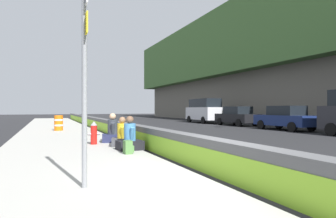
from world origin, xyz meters
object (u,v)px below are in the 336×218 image
fire_hydrant (94,133)px  seated_person_foreground (130,139)px  seated_person_middle (122,137)px  parked_car_fourth (237,116)px  seated_person_rear (113,133)px  backpack (128,147)px  construction_barrel (59,123)px  parked_car_third (285,118)px  parked_car_midline (204,110)px  route_sign_post (85,67)px

fire_hydrant → seated_person_foreground: size_ratio=0.78×
seated_person_middle → parked_car_fourth: 17.02m
seated_person_rear → backpack: seated_person_rear is taller
fire_hydrant → parked_car_fourth: parked_car_fourth is taller
backpack → construction_barrel: 10.88m
seated_person_middle → seated_person_rear: seated_person_rear is taller
fire_hydrant → parked_car_third: size_ratio=0.19×
fire_hydrant → backpack: 2.85m
seated_person_foreground → parked_car_midline: (17.52, -12.94, 0.86)m
route_sign_post → parked_car_midline: bearing=-34.4°
backpack → route_sign_post: bearing=153.7°
parked_car_fourth → fire_hydrant: bearing=125.6°
backpack → parked_car_midline: bearing=-35.8°
seated_person_foreground → backpack: seated_person_foreground is taller
seated_person_foreground → parked_car_third: bearing=-64.6°
route_sign_post → parked_car_midline: (21.70, -14.89, -0.86)m
seated_person_foreground → parked_car_midline: parked_car_midline is taller
seated_person_middle → parked_car_fourth: parked_car_fourth is taller
construction_barrel → parked_car_third: size_ratio=0.21×
parked_car_midline → seated_person_rear: bearing=139.2°
seated_person_middle → fire_hydrant: bearing=44.4°
parked_car_fourth → parked_car_third: bearing=178.0°
seated_person_rear → backpack: 3.30m
fire_hydrant → parked_car_fourth: size_ratio=0.20×
route_sign_post → construction_barrel: (14.14, -0.11, -1.59)m
seated_person_rear → construction_barrel: size_ratio=1.24×
fire_hydrant → seated_person_foreground: bearing=-155.9°
construction_barrel → seated_person_foreground: bearing=-169.5°
route_sign_post → seated_person_middle: route_sign_post is taller
seated_person_rear → parked_car_fourth: 16.19m
route_sign_post → parked_car_fourth: (16.14, -15.03, -1.35)m
parked_car_midline → seated_person_middle: bearing=141.8°
seated_person_middle → seated_person_rear: 1.43m
parked_car_midline → seated_person_foreground: bearing=143.5°
parked_car_third → parked_car_midline: bearing=-0.3°
seated_person_foreground → backpack: size_ratio=2.80×
route_sign_post → parked_car_fourth: route_sign_post is taller
seated_person_rear → construction_barrel: seated_person_rear is taller
seated_person_foreground → seated_person_middle: size_ratio=1.06×
construction_barrel → parked_car_midline: 16.62m
fire_hydrant → backpack: fire_hydrant is taller
parked_car_third → parked_car_midline: (11.40, -0.06, 0.49)m
seated_person_foreground → parked_car_midline: 21.79m
seated_person_rear → parked_car_midline: parked_car_midline is taller
seated_person_middle → backpack: seated_person_middle is taller
route_sign_post → seated_person_middle: bearing=-20.4°
construction_barrel → parked_car_fourth: bearing=-82.4°
parked_car_fourth → parked_car_midline: (5.57, 0.14, 0.49)m
backpack → construction_barrel: construction_barrel is taller
seated_person_middle → parked_car_third: size_ratio=0.24×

